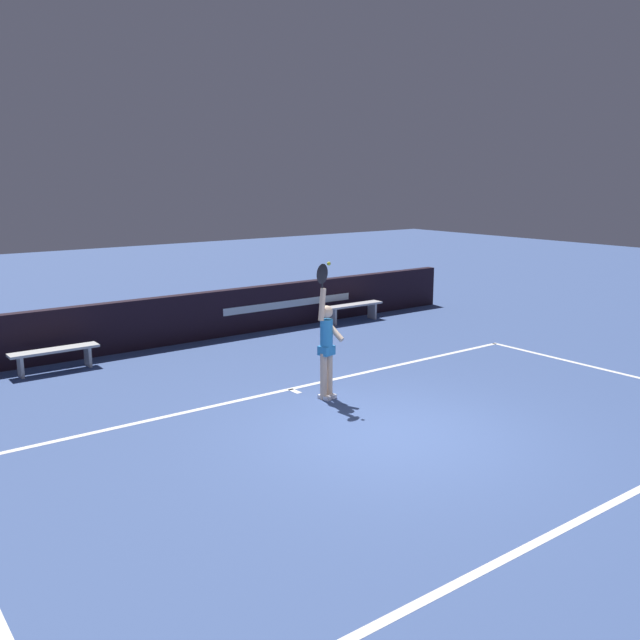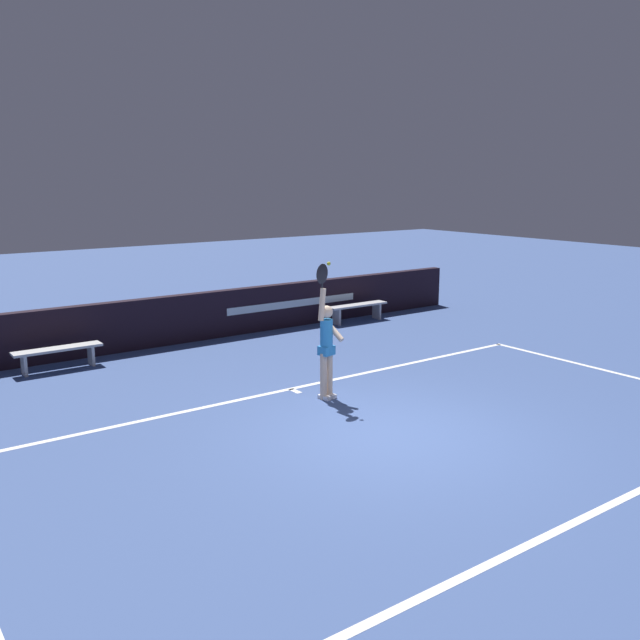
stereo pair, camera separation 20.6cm
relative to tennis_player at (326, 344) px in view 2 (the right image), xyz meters
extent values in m
plane|color=#3D548C|center=(-0.21, -1.97, -0.99)|extent=(60.00, 60.00, 0.00)
cube|color=white|center=(-0.21, 0.81, -0.99)|extent=(11.62, 0.11, 0.00)
cube|color=white|center=(-0.21, -5.17, -0.99)|extent=(11.62, 0.11, 0.00)
cube|color=white|center=(5.59, -2.18, -0.99)|extent=(0.11, 6.10, 0.00)
cube|color=white|center=(-0.21, 0.66, -0.99)|extent=(0.11, 0.30, 0.00)
cube|color=black|center=(-0.21, 5.32, -0.42)|extent=(16.60, 0.25, 1.13)
cube|color=silver|center=(2.79, 5.20, -0.38)|extent=(3.90, 0.01, 0.18)
cylinder|color=beige|center=(0.08, 0.02, -0.57)|extent=(0.12, 0.12, 0.83)
cylinder|color=beige|center=(-0.07, -0.01, -0.57)|extent=(0.12, 0.12, 0.83)
cube|color=white|center=(0.08, 0.00, -0.95)|extent=(0.14, 0.25, 0.07)
cube|color=white|center=(-0.06, -0.03, -0.95)|extent=(0.14, 0.25, 0.07)
cylinder|color=#2D88CE|center=(0.00, 0.00, 0.13)|extent=(0.22, 0.22, 0.59)
cube|color=#2D88CE|center=(0.00, 0.00, -0.12)|extent=(0.28, 0.25, 0.16)
sphere|color=beige|center=(0.00, 0.00, 0.56)|extent=(0.22, 0.22, 0.22)
cylinder|color=beige|center=(-0.10, -0.02, 0.70)|extent=(0.17, 0.12, 0.56)
cylinder|color=beige|center=(0.12, -0.03, 0.23)|extent=(0.18, 0.46, 0.38)
ellipsoid|color=black|center=(-0.10, -0.02, 1.23)|extent=(0.33, 0.09, 0.38)
cylinder|color=black|center=(-0.10, -0.02, 1.04)|extent=(0.03, 0.03, 0.18)
sphere|color=yellow|center=(0.00, -0.06, 1.40)|extent=(0.07, 0.07, 0.07)
cube|color=#BBBAB9|center=(-3.30, 4.60, -0.55)|extent=(1.72, 0.36, 0.05)
cube|color=#BBBAB9|center=(-3.96, 4.60, -0.77)|extent=(0.06, 0.32, 0.44)
cube|color=#BBBAB9|center=(-2.65, 4.60, -0.77)|extent=(0.06, 0.32, 0.44)
cube|color=#B8B5B8|center=(4.51, 4.73, -0.54)|extent=(1.80, 0.39, 0.05)
cube|color=#B8B5B8|center=(3.83, 4.74, -0.76)|extent=(0.07, 0.32, 0.45)
cube|color=#B8B5B8|center=(5.19, 4.72, -0.76)|extent=(0.07, 0.32, 0.45)
camera|label=1|loc=(-6.93, -9.04, 2.81)|focal=38.13mm
camera|label=2|loc=(-6.76, -9.16, 2.81)|focal=38.13mm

